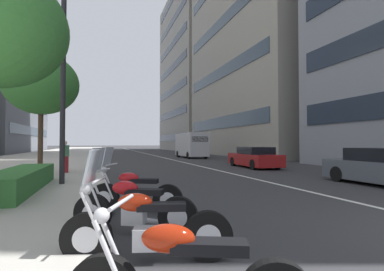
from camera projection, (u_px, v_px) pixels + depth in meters
name	position (u px, v px, depth m)	size (l,w,h in m)	color
sidewalk_right_plaza	(46.00, 158.00, 29.49)	(160.00, 10.97, 0.15)	#B2ADA3
lane_centre_stripe	(153.00, 155.00, 37.79)	(110.00, 0.16, 0.01)	silver
motorcycle_second_in_row	(145.00, 228.00, 3.85)	(0.79, 2.23, 1.49)	black
motorcycle_by_sign_pole	(132.00, 208.00, 5.02)	(1.08, 2.04, 1.50)	black
motorcycle_far_end_row	(134.00, 194.00, 6.50)	(1.00, 1.99, 1.49)	black
car_following_behind	(254.00, 158.00, 18.84)	(4.68, 1.99, 1.33)	maroon
delivery_van_ahead	(191.00, 145.00, 31.47)	(5.78, 2.15, 2.66)	#B7B7BC
street_lamp_with_banners	(73.00, 37.00, 10.43)	(1.26, 2.31, 8.85)	#232326
clipped_hedge_bed	(20.00, 180.00, 8.80)	(5.37, 1.10, 0.62)	#337033
street_tree_mid_sidewalk	(41.00, 84.00, 13.37)	(3.30, 3.30, 5.55)	#473323
pedestrian_on_plaza	(65.00, 157.00, 14.15)	(0.48, 0.43, 1.54)	maroon
office_tower_near_left	(205.00, 73.00, 66.74)	(26.80, 16.01, 35.54)	gray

